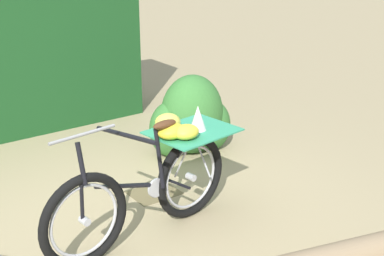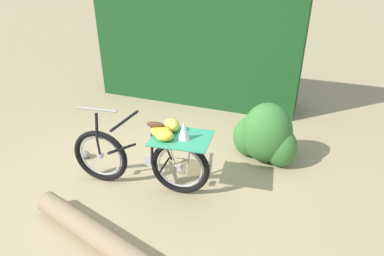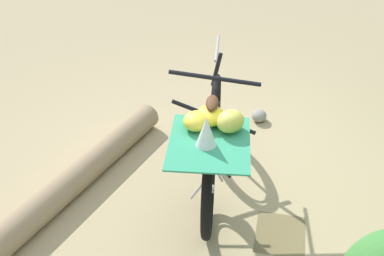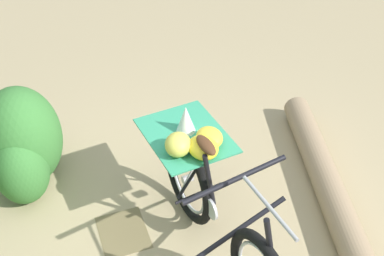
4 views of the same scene
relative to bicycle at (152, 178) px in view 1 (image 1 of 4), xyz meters
The scene contains 4 objects.
ground_plane 0.54m from the bicycle, 134.44° to the left, with size 60.00×60.00×0.00m, color tan.
bicycle is the anchor object (origin of this frame).
shrub_cluster 1.71m from the bicycle, 43.65° to the left, with size 0.92×0.63×0.88m.
leaf_litter_patch 0.85m from the bicycle, 57.45° to the left, with size 0.44×0.36×0.01m, color olive.
Camera 1 is at (-1.83, -3.41, 2.33)m, focal length 49.93 mm.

